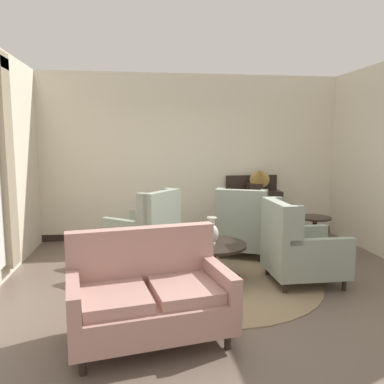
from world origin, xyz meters
name	(u,v)px	position (x,y,z in m)	size (l,w,h in m)	color
ground	(222,290)	(0.00, 0.00, 0.00)	(7.72, 7.72, 0.00)	brown
wall_back	(192,157)	(0.00, 2.67, 1.49)	(5.67, 0.08, 2.98)	beige
baseboard_back	(193,234)	(0.00, 2.62, 0.06)	(5.51, 0.03, 0.12)	black
area_rug	(217,280)	(0.00, 0.30, 0.01)	(2.64, 2.64, 0.01)	#847051
coffee_table	(212,250)	(-0.07, 0.31, 0.40)	(0.88, 0.88, 0.49)	black
porcelain_vase	(212,233)	(-0.08, 0.28, 0.64)	(0.17, 0.17, 0.35)	beige
settee	(149,296)	(-0.91, -1.04, 0.40)	(1.55, 1.07, 0.98)	tan
armchair_near_sideboard	(298,249)	(1.00, 0.10, 0.44)	(0.91, 0.79, 1.06)	gray
armchair_beside_settee	(147,232)	(-0.88, 1.21, 0.45)	(1.17, 1.14, 1.09)	gray
armchair_foreground_right	(243,227)	(0.62, 1.34, 0.45)	(1.04, 1.09, 1.08)	gray
side_table	(314,234)	(1.65, 1.02, 0.39)	(0.48, 0.48, 0.65)	black
sideboard	(254,211)	(1.10, 2.38, 0.51)	(0.97, 0.40, 1.15)	black
gramophone	(259,177)	(1.15, 2.28, 1.15)	(0.50, 0.57, 0.55)	black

